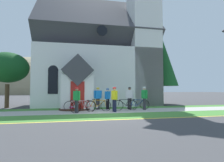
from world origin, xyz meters
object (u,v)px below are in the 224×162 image
object	(u,v)px
cyclist_in_green_jersey	(98,97)
cyclist_in_blue_jersey	(108,97)
bicycle_blue	(76,106)
yard_deciduous_tree	(8,68)
church_sign	(75,93)
cyclist_in_white_jersey	(144,96)
roadside_conifer	(159,57)
cyclist_in_orange_jersey	(77,98)
cyclist_in_yellow_jersey	(114,97)
bicycle_silver	(98,105)
bicycle_white	(126,105)
cyclist_in_red_jersey	(130,96)
bicycle_black	(84,107)
bicycle_yellow	(138,104)

from	to	relation	value
cyclist_in_green_jersey	cyclist_in_blue_jersey	size ratio (longest dim) A/B	1.05
bicycle_blue	yard_deciduous_tree	size ratio (longest dim) A/B	0.38
church_sign	cyclist_in_blue_jersey	distance (m)	2.53
cyclist_in_white_jersey	roadside_conifer	size ratio (longest dim) A/B	0.22
cyclist_in_white_jersey	cyclist_in_green_jersey	xyz separation A→B (m)	(-3.35, 0.87, -0.03)
cyclist_in_orange_jersey	cyclist_in_green_jersey	xyz separation A→B (m)	(1.57, 1.63, 0.01)
roadside_conifer	yard_deciduous_tree	world-z (taller)	roadside_conifer
cyclist_in_yellow_jersey	cyclist_in_green_jersey	world-z (taller)	cyclist_in_yellow_jersey
church_sign	bicycle_silver	xyz separation A→B (m)	(1.62, -1.37, -0.88)
bicycle_white	cyclist_in_red_jersey	size ratio (longest dim) A/B	1.06
bicycle_blue	cyclist_in_red_jersey	distance (m)	4.08
bicycle_black	cyclist_in_white_jersey	distance (m)	4.54
cyclist_in_yellow_jersey	roadside_conifer	distance (m)	8.87
cyclist_in_white_jersey	cyclist_in_orange_jersey	size ratio (longest dim) A/B	1.03
cyclist_in_blue_jersey	yard_deciduous_tree	distance (m)	8.67
bicycle_black	cyclist_in_yellow_jersey	size ratio (longest dim) A/B	1.02
bicycle_silver	cyclist_in_white_jersey	distance (m)	3.47
cyclist_in_white_jersey	cyclist_in_green_jersey	world-z (taller)	cyclist_in_white_jersey
bicycle_blue	bicycle_black	size ratio (longest dim) A/B	1.00
church_sign	bicycle_blue	xyz separation A→B (m)	(0.10, -0.95, -0.90)
bicycle_white	cyclist_in_white_jersey	xyz separation A→B (m)	(1.43, -0.07, 0.62)
bicycle_silver	yard_deciduous_tree	size ratio (longest dim) A/B	0.37
church_sign	cyclist_in_red_jersey	world-z (taller)	church_sign
bicycle_silver	cyclist_in_orange_jersey	bearing A→B (deg)	-150.66
bicycle_silver	roadside_conifer	bearing A→B (deg)	32.94
bicycle_blue	roadside_conifer	bearing A→B (deg)	25.70
church_sign	bicycle_black	size ratio (longest dim) A/B	1.18
cyclist_in_orange_jersey	yard_deciduous_tree	xyz separation A→B (m)	(-5.56, 4.35, 2.33)
bicycle_yellow	cyclist_in_white_jersey	world-z (taller)	cyclist_in_white_jersey
bicycle_white	bicycle_blue	size ratio (longest dim) A/B	1.06
bicycle_blue	cyclist_in_white_jersey	world-z (taller)	cyclist_in_white_jersey
yard_deciduous_tree	cyclist_in_orange_jersey	bearing A→B (deg)	-38.00
bicycle_silver	cyclist_in_green_jersey	size ratio (longest dim) A/B	1.02
church_sign	bicycle_yellow	bearing A→B (deg)	-11.99
church_sign	bicycle_black	distance (m)	2.21
cyclist_in_white_jersey	bicycle_black	bearing A→B (deg)	-173.90
bicycle_blue	yard_deciduous_tree	world-z (taller)	yard_deciduous_tree
bicycle_silver	cyclist_in_yellow_jersey	size ratio (longest dim) A/B	1.02
cyclist_in_white_jersey	bicycle_blue	bearing A→B (deg)	174.10
bicycle_blue	cyclist_in_orange_jersey	bearing A→B (deg)	-89.19
church_sign	bicycle_black	bearing A→B (deg)	-73.55
cyclist_in_white_jersey	cyclist_in_blue_jersey	distance (m)	2.75
church_sign	cyclist_in_orange_jersey	world-z (taller)	church_sign
bicycle_yellow	cyclist_in_green_jersey	world-z (taller)	cyclist_in_green_jersey
cyclist_in_white_jersey	cyclist_in_orange_jersey	distance (m)	4.98
bicycle_white	cyclist_in_yellow_jersey	size ratio (longest dim) A/B	1.08
church_sign	bicycle_white	size ratio (longest dim) A/B	1.12
bicycle_blue	cyclist_in_green_jersey	world-z (taller)	cyclist_in_green_jersey
bicycle_white	roadside_conifer	world-z (taller)	roadside_conifer
bicycle_silver	bicycle_yellow	world-z (taller)	bicycle_silver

